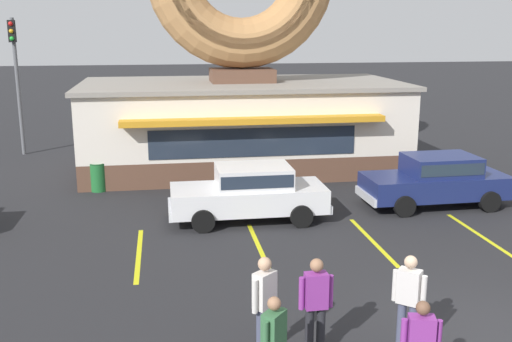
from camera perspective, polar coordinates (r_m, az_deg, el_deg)
ground_plane at (r=12.07m, az=21.63°, el=-14.29°), size 160.00×160.00×0.00m
donut_shop_building at (r=23.29m, az=-1.34°, el=9.41°), size 12.30×6.75×10.96m
car_white at (r=17.13m, az=-0.58°, el=-1.89°), size 4.56×1.98×1.60m
car_navy at (r=19.31m, az=16.84°, el=-0.69°), size 4.60×2.06×1.60m
pedestrian_blue_sweater_man at (r=10.78m, az=14.33°, el=-11.56°), size 0.48×0.43×1.70m
pedestrian_leather_jacket_man at (r=10.33m, az=5.72°, el=-12.25°), size 0.60×0.25×1.72m
pedestrian_clipboard_woman at (r=9.32m, az=1.71°, el=-15.85°), size 0.43×0.47×1.58m
pedestrian_beanie_man at (r=10.26m, az=0.82°, el=-12.24°), size 0.48×0.43×1.76m
trash_bin at (r=20.95m, az=-14.80°, el=-0.51°), size 0.57×0.57×0.97m
traffic_light_pole at (r=27.53m, az=-21.89°, el=9.04°), size 0.28×0.47×5.80m
parking_stripe_far_left at (r=15.11m, az=-11.10°, el=-7.79°), size 0.12×3.60×0.01m
parking_stripe_left at (r=15.27m, az=0.30°, el=-7.29°), size 0.12×3.60×0.01m
parking_stripe_mid_left at (r=16.00m, az=11.04°, el=-6.56°), size 0.12×3.60×0.01m
parking_stripe_centre at (r=17.22m, az=20.52°, el=-5.72°), size 0.12×3.60×0.01m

